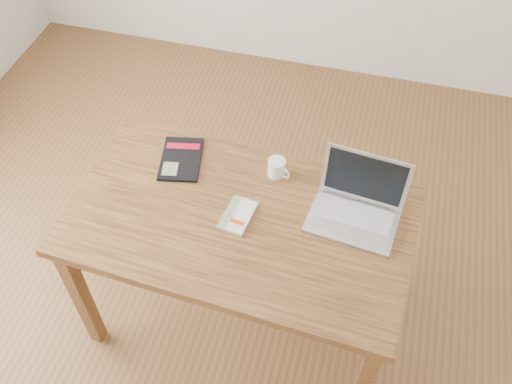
% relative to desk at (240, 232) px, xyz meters
% --- Properties ---
extents(room, '(4.04, 4.04, 2.70)m').
position_rel_desk_xyz_m(room, '(-0.15, -0.02, 0.69)').
color(room, brown).
rests_on(room, ground).
extents(desk, '(1.35, 0.82, 0.75)m').
position_rel_desk_xyz_m(desk, '(0.00, 0.00, 0.00)').
color(desk, brown).
rests_on(desk, ground).
extents(white_guidebook, '(0.12, 0.18, 0.01)m').
position_rel_desk_xyz_m(white_guidebook, '(-0.01, 0.01, 0.10)').
color(white_guidebook, beige).
rests_on(white_guidebook, desk).
extents(black_guidebook, '(0.21, 0.27, 0.01)m').
position_rel_desk_xyz_m(black_guidebook, '(-0.32, 0.23, 0.10)').
color(black_guidebook, black).
rests_on(black_guidebook, desk).
extents(laptop, '(0.35, 0.29, 0.23)m').
position_rel_desk_xyz_m(laptop, '(0.42, 0.14, 0.14)').
color(laptop, silver).
rests_on(laptop, desk).
extents(coffee_mug, '(0.10, 0.07, 0.08)m').
position_rel_desk_xyz_m(coffee_mug, '(0.09, 0.25, 0.13)').
color(coffee_mug, white).
rests_on(coffee_mug, desk).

